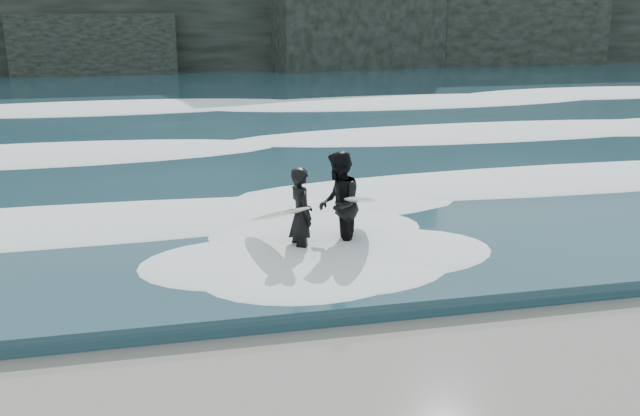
# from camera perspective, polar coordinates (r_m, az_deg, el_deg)

# --- Properties ---
(sea) EXTENTS (90.00, 52.00, 0.30)m
(sea) POSITION_cam_1_polar(r_m,az_deg,el_deg) (35.96, -5.87, 8.83)
(sea) COLOR #1E3E4C
(sea) RESTS_ON ground
(foam_near) EXTENTS (60.00, 3.20, 0.20)m
(foam_near) POSITION_cam_1_polar(r_m,az_deg,el_deg) (16.56, 2.61, 1.16)
(foam_near) COLOR white
(foam_near) RESTS_ON sea
(foam_mid) EXTENTS (60.00, 4.00, 0.24)m
(foam_mid) POSITION_cam_1_polar(r_m,az_deg,el_deg) (23.21, -1.94, 5.57)
(foam_mid) COLOR white
(foam_mid) RESTS_ON sea
(foam_far) EXTENTS (60.00, 4.80, 0.30)m
(foam_far) POSITION_cam_1_polar(r_m,az_deg,el_deg) (31.99, -5.00, 8.49)
(foam_far) COLOR white
(foam_far) RESTS_ON sea
(surfer_left) EXTENTS (1.30, 2.01, 1.81)m
(surfer_left) POSITION_cam_1_polar(r_m,az_deg,el_deg) (13.09, -1.85, -0.58)
(surfer_left) COLOR black
(surfer_left) RESTS_ON ground
(surfer_right) EXTENTS (1.58, 2.26, 2.03)m
(surfer_right) POSITION_cam_1_polar(r_m,az_deg,el_deg) (13.39, 1.65, 0.30)
(surfer_right) COLOR black
(surfer_right) RESTS_ON ground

